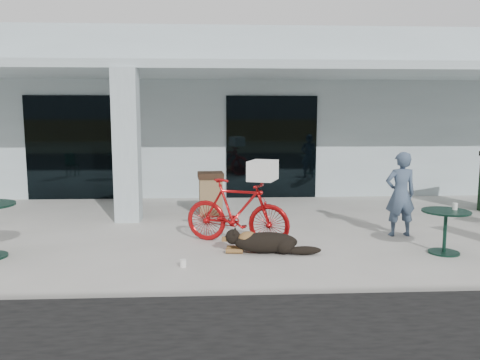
{
  "coord_description": "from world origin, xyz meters",
  "views": [
    {
      "loc": [
        0.32,
        -7.39,
        2.14
      ],
      "look_at": [
        0.76,
        1.09,
        1.0
      ],
      "focal_mm": 35.0,
      "sensor_mm": 36.0,
      "label": 1
    }
  ],
  "objects": [
    {
      "name": "cup_on_table",
      "position": [
        4.09,
        -0.31,
        0.74
      ],
      "size": [
        0.09,
        0.09,
        0.11
      ],
      "primitive_type": "cylinder",
      "rotation": [
        0.0,
        0.0,
        -0.24
      ],
      "color": "white",
      "rests_on": "cafe_table_far"
    },
    {
      "name": "column",
      "position": [
        -1.5,
        2.3,
        1.56
      ],
      "size": [
        0.5,
        0.5,
        3.12
      ],
      "primitive_type": "cube",
      "color": "silver",
      "rests_on": "ground"
    },
    {
      "name": "person",
      "position": [
        3.64,
        0.76,
        0.77
      ],
      "size": [
        0.57,
        0.39,
        1.53
      ],
      "primitive_type": "imported",
      "rotation": [
        0.0,
        0.0,
        3.18
      ],
      "color": "#3D4E66",
      "rests_on": "ground"
    },
    {
      "name": "cup_near_dog",
      "position": [
        -0.16,
        -0.86,
        0.06
      ],
      "size": [
        0.11,
        0.11,
        0.11
      ],
      "primitive_type": "cylinder",
      "rotation": [
        0.0,
        0.0,
        -0.24
      ],
      "color": "white",
      "rests_on": "ground"
    },
    {
      "name": "laundry_basket",
      "position": [
        1.09,
        0.24,
        1.27
      ],
      "size": [
        0.58,
        0.66,
        0.32
      ],
      "primitive_type": "cube",
      "rotation": [
        0.0,
        0.0,
        1.2
      ],
      "color": "white",
      "rests_on": "bicycle"
    },
    {
      "name": "cafe_table_far",
      "position": [
        3.93,
        -0.37,
        0.35
      ],
      "size": [
        0.89,
        0.89,
        0.69
      ],
      "primitive_type": null,
      "rotation": [
        0.0,
        0.0,
        -0.24
      ],
      "color": "#103025",
      "rests_on": "ground"
    },
    {
      "name": "bicycle",
      "position": [
        0.67,
        0.4,
        0.55
      ],
      "size": [
        1.91,
        1.15,
        1.11
      ],
      "primitive_type": "imported",
      "rotation": [
        0.0,
        0.0,
        1.2
      ],
      "color": "#A60D0F",
      "rests_on": "ground"
    },
    {
      "name": "ground",
      "position": [
        0.0,
        0.0,
        0.0
      ],
      "size": [
        80.0,
        80.0,
        0.0
      ],
      "primitive_type": "plane",
      "color": "#B8B5AD",
      "rests_on": "ground"
    },
    {
      "name": "overhang",
      "position": [
        0.0,
        3.6,
        3.21
      ],
      "size": [
        22.0,
        2.8,
        0.18
      ],
      "primitive_type": "cube",
      "color": "silver",
      "rests_on": "column"
    },
    {
      "name": "storefront_glass_left",
      "position": [
        -3.2,
        4.98,
        1.35
      ],
      "size": [
        2.8,
        0.06,
        2.7
      ],
      "primitive_type": "cube",
      "color": "black",
      "rests_on": "ground"
    },
    {
      "name": "storefront_glass_right",
      "position": [
        1.8,
        4.98,
        1.35
      ],
      "size": [
        2.4,
        0.06,
        2.7
      ],
      "primitive_type": "cube",
      "color": "black",
      "rests_on": "ground"
    },
    {
      "name": "dog",
      "position": [
        1.11,
        -0.22,
        0.19
      ],
      "size": [
        1.19,
        0.52,
        0.39
      ],
      "primitive_type": null,
      "rotation": [
        0.0,
        0.0,
        -0.12
      ],
      "color": "black",
      "rests_on": "ground"
    },
    {
      "name": "building",
      "position": [
        0.0,
        8.5,
        2.25
      ],
      "size": [
        22.0,
        7.0,
        4.5
      ],
      "primitive_type": "cube",
      "color": "silver",
      "rests_on": "ground"
    },
    {
      "name": "trash_receptacle",
      "position": [
        0.2,
        2.8,
        0.47
      ],
      "size": [
        0.59,
        0.59,
        0.94
      ],
      "primitive_type": null,
      "rotation": [
        0.0,
        0.0,
        0.07
      ],
      "color": "brown",
      "rests_on": "ground"
    }
  ]
}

